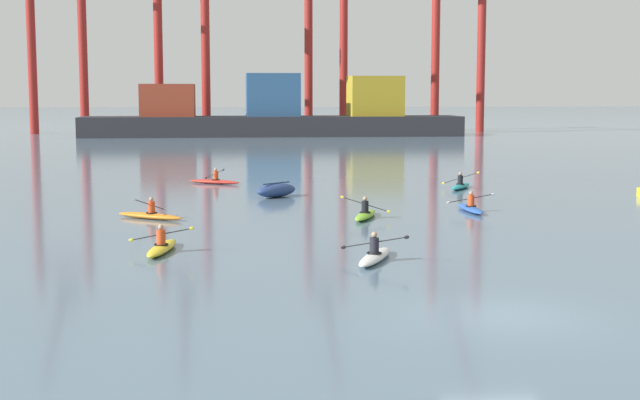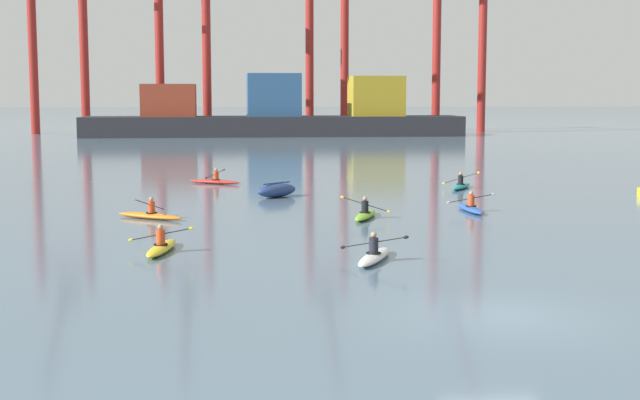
{
  "view_description": "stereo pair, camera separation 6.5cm",
  "coord_description": "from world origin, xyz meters",
  "px_view_note": "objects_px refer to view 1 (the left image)",
  "views": [
    {
      "loc": [
        -6.62,
        -20.22,
        5.24
      ],
      "look_at": [
        -2.31,
        18.96,
        0.6
      ],
      "focal_mm": 49.84,
      "sensor_mm": 36.0,
      "label": 1
    },
    {
      "loc": [
        -6.56,
        -20.23,
        5.24
      ],
      "look_at": [
        -2.31,
        18.96,
        0.6
      ],
      "focal_mm": 49.84,
      "sensor_mm": 36.0,
      "label": 2
    }
  ],
  "objects_px": {
    "container_barge": "(276,116)",
    "kayak_lime": "(365,214)",
    "kayak_orange": "(150,215)",
    "kayak_red": "(215,181)",
    "gantry_crane_west": "(55,17)",
    "gantry_crane_west_mid": "(181,19)",
    "gantry_crane_east_mid": "(327,13)",
    "kayak_blue": "(470,208)",
    "kayak_teal": "(461,186)",
    "gantry_crane_east": "(460,5)",
    "kayak_white": "(375,256)",
    "kayak_yellow": "(162,247)",
    "capsized_dinghy": "(276,190)"
  },
  "relations": [
    {
      "from": "gantry_crane_west_mid",
      "to": "kayak_teal",
      "type": "distance_m",
      "value": 78.37
    },
    {
      "from": "container_barge",
      "to": "kayak_blue",
      "type": "bearing_deg",
      "value": -86.86
    },
    {
      "from": "kayak_yellow",
      "to": "kayak_orange",
      "type": "height_order",
      "value": "kayak_orange"
    },
    {
      "from": "gantry_crane_east_mid",
      "to": "gantry_crane_east",
      "type": "relative_size",
      "value": 0.93
    },
    {
      "from": "gantry_crane_west",
      "to": "kayak_blue",
      "type": "bearing_deg",
      "value": -68.74
    },
    {
      "from": "kayak_teal",
      "to": "kayak_yellow",
      "type": "distance_m",
      "value": 24.45
    },
    {
      "from": "container_barge",
      "to": "kayak_lime",
      "type": "bearing_deg",
      "value": -90.63
    },
    {
      "from": "gantry_crane_east",
      "to": "kayak_yellow",
      "type": "distance_m",
      "value": 102.7
    },
    {
      "from": "capsized_dinghy",
      "to": "kayak_teal",
      "type": "relative_size",
      "value": 0.82
    },
    {
      "from": "kayak_lime",
      "to": "gantry_crane_west_mid",
      "type": "bearing_deg",
      "value": 97.54
    },
    {
      "from": "gantry_crane_east",
      "to": "kayak_orange",
      "type": "xyz_separation_m",
      "value": [
        -36.73,
        -86.41,
        -17.78
      ]
    },
    {
      "from": "kayak_red",
      "to": "kayak_yellow",
      "type": "bearing_deg",
      "value": -93.89
    },
    {
      "from": "container_barge",
      "to": "kayak_red",
      "type": "xyz_separation_m",
      "value": [
        -7.44,
        -62.99,
        -2.49
      ]
    },
    {
      "from": "kayak_teal",
      "to": "gantry_crane_east_mid",
      "type": "bearing_deg",
      "value": 88.7
    },
    {
      "from": "kayak_lime",
      "to": "kayak_blue",
      "type": "xyz_separation_m",
      "value": [
        5.1,
        1.65,
        0.0
      ]
    },
    {
      "from": "kayak_orange",
      "to": "kayak_red",
      "type": "relative_size",
      "value": 0.97
    },
    {
      "from": "container_barge",
      "to": "kayak_blue",
      "type": "height_order",
      "value": "container_barge"
    },
    {
      "from": "capsized_dinghy",
      "to": "kayak_lime",
      "type": "height_order",
      "value": "kayak_lime"
    },
    {
      "from": "gantry_crane_east",
      "to": "kayak_teal",
      "type": "height_order",
      "value": "gantry_crane_east"
    },
    {
      "from": "gantry_crane_east",
      "to": "gantry_crane_west",
      "type": "bearing_deg",
      "value": 179.59
    },
    {
      "from": "gantry_crane_east",
      "to": "kayak_lime",
      "type": "distance_m",
      "value": 93.16
    },
    {
      "from": "gantry_crane_east_mid",
      "to": "kayak_yellow",
      "type": "bearing_deg",
      "value": -99.86
    },
    {
      "from": "kayak_teal",
      "to": "kayak_lime",
      "type": "distance_m",
      "value": 13.62
    },
    {
      "from": "gantry_crane_west",
      "to": "kayak_teal",
      "type": "bearing_deg",
      "value": -64.89
    },
    {
      "from": "kayak_blue",
      "to": "kayak_red",
      "type": "xyz_separation_m",
      "value": [
        -11.67,
        14.12,
        0.0
      ]
    },
    {
      "from": "gantry_crane_east_mid",
      "to": "kayak_blue",
      "type": "xyz_separation_m",
      "value": [
        -4.05,
        -90.4,
        -16.97
      ]
    },
    {
      "from": "gantry_crane_east_mid",
      "to": "kayak_lime",
      "type": "xyz_separation_m",
      "value": [
        -9.14,
        -92.05,
        -16.97
      ]
    },
    {
      "from": "gantry_crane_west",
      "to": "gantry_crane_west_mid",
      "type": "bearing_deg",
      "value": -5.34
    },
    {
      "from": "gantry_crane_east_mid",
      "to": "kayak_teal",
      "type": "relative_size",
      "value": 10.59
    },
    {
      "from": "kayak_yellow",
      "to": "kayak_red",
      "type": "xyz_separation_m",
      "value": [
        1.58,
        23.22,
        0.0
      ]
    },
    {
      "from": "container_barge",
      "to": "kayak_blue",
      "type": "xyz_separation_m",
      "value": [
        4.23,
        -77.12,
        -2.49
      ]
    },
    {
      "from": "kayak_teal",
      "to": "kayak_red",
      "type": "height_order",
      "value": "kayak_teal"
    },
    {
      "from": "container_barge",
      "to": "kayak_orange",
      "type": "bearing_deg",
      "value": -97.35
    },
    {
      "from": "container_barge",
      "to": "gantry_crane_east",
      "type": "height_order",
      "value": "gantry_crane_east"
    },
    {
      "from": "kayak_teal",
      "to": "kayak_white",
      "type": "bearing_deg",
      "value": -111.98
    },
    {
      "from": "gantry_crane_east_mid",
      "to": "kayak_blue",
      "type": "height_order",
      "value": "gantry_crane_east_mid"
    },
    {
      "from": "kayak_teal",
      "to": "kayak_white",
      "type": "distance_m",
      "value": 23.01
    },
    {
      "from": "kayak_red",
      "to": "container_barge",
      "type": "bearing_deg",
      "value": 83.26
    },
    {
      "from": "gantry_crane_east_mid",
      "to": "gantry_crane_east",
      "type": "xyz_separation_m",
      "value": [
        18.39,
        -4.85,
        0.81
      ]
    },
    {
      "from": "kayak_orange",
      "to": "kayak_blue",
      "type": "xyz_separation_m",
      "value": [
        14.29,
        0.86,
        0.0
      ]
    },
    {
      "from": "gantry_crane_west",
      "to": "gantry_crane_east_mid",
      "type": "relative_size",
      "value": 0.9
    },
    {
      "from": "gantry_crane_west_mid",
      "to": "kayak_orange",
      "type": "bearing_deg",
      "value": -88.52
    },
    {
      "from": "container_barge",
      "to": "gantry_crane_west",
      "type": "xyz_separation_m",
      "value": [
        -29.22,
        8.83,
        13.14
      ]
    },
    {
      "from": "kayak_blue",
      "to": "kayak_red",
      "type": "distance_m",
      "value": 18.32
    },
    {
      "from": "gantry_crane_east_mid",
      "to": "capsized_dinghy",
      "type": "distance_m",
      "value": 86.18
    },
    {
      "from": "gantry_crane_west_mid",
      "to": "kayak_yellow",
      "type": "relative_size",
      "value": 9.31
    },
    {
      "from": "container_barge",
      "to": "gantry_crane_west",
      "type": "relative_size",
      "value": 1.58
    },
    {
      "from": "kayak_teal",
      "to": "kayak_orange",
      "type": "height_order",
      "value": "kayak_teal"
    },
    {
      "from": "kayak_orange",
      "to": "kayak_red",
      "type": "bearing_deg",
      "value": 80.08
    },
    {
      "from": "container_barge",
      "to": "kayak_lime",
      "type": "height_order",
      "value": "container_barge"
    }
  ]
}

